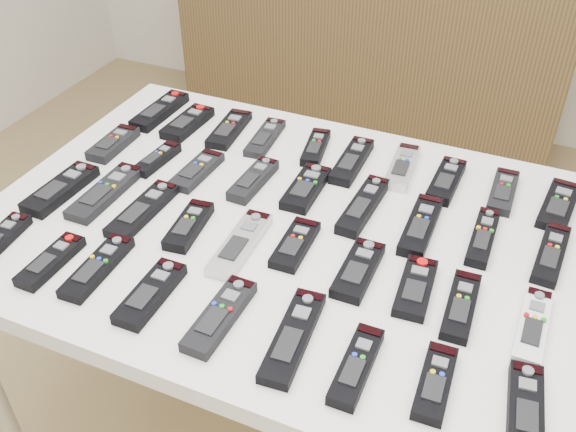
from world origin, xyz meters
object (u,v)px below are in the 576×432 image
at_px(remote_16, 421,226).
at_px(remote_32, 150,293).
at_px(remote_1, 188,123).
at_px(remote_6, 402,167).
at_px(remote_3, 265,138).
at_px(remote_25, 358,270).
at_px(remote_37, 525,409).
at_px(remote_4, 316,148).
at_px(remote_8, 503,192).
at_px(remote_35, 356,366).
at_px(remote_2, 229,129).
at_px(remote_26, 416,288).
at_px(remote_0, 160,111).
at_px(remote_23, 240,244).
at_px(table, 288,245).
at_px(sideboard, 367,42).
at_px(remote_21, 143,210).
at_px(remote_5, 352,161).
at_px(remote_22, 189,226).
at_px(remote_18, 551,254).
at_px(remote_24, 295,244).
at_px(remote_28, 533,326).
at_px(remote_34, 293,336).
at_px(remote_11, 157,159).
at_px(remote_13, 253,180).
at_px(remote_14, 306,188).
at_px(remote_7, 446,181).
at_px(remote_30, 51,261).
at_px(remote_31, 97,267).
at_px(remote_33, 220,316).
at_px(remote_36, 435,383).
at_px(remote_9, 559,205).
at_px(remote_12, 197,171).
at_px(remote_17, 483,237).
at_px(remote_15, 363,206).
at_px(remote_20, 105,192).
at_px(remote_10, 113,144).

height_order(remote_16, remote_32, same).
height_order(remote_1, remote_6, same).
height_order(remote_3, remote_25, remote_25).
height_order(remote_16, remote_37, remote_16).
distance_m(remote_4, remote_8, 0.44).
distance_m(remote_16, remote_35, 0.39).
relative_size(remote_2, remote_26, 1.15).
height_order(remote_0, remote_23, remote_0).
height_order(table, remote_3, remote_3).
xyz_separation_m(sideboard, remote_21, (0.08, -1.87, 0.35)).
bearing_deg(remote_5, remote_22, -122.50).
bearing_deg(sideboard, remote_18, -60.68).
distance_m(remote_24, remote_28, 0.45).
xyz_separation_m(remote_5, remote_18, (0.46, -0.16, -0.00)).
height_order(remote_24, remote_34, remote_34).
distance_m(remote_11, remote_13, 0.25).
height_order(remote_14, remote_28, remote_14).
xyz_separation_m(remote_7, remote_34, (-0.13, -0.56, -0.00)).
bearing_deg(remote_22, remote_21, 168.73).
bearing_deg(remote_30, remote_31, 13.95).
height_order(remote_33, remote_36, remote_33).
height_order(sideboard, remote_21, sideboard).
relative_size(remote_4, remote_9, 0.84).
relative_size(remote_0, remote_16, 1.04).
xyz_separation_m(remote_6, remote_12, (-0.43, -0.20, -0.00)).
distance_m(remote_7, remote_36, 0.57).
bearing_deg(remote_8, remote_0, 178.40).
distance_m(remote_13, remote_14, 0.12).
xyz_separation_m(remote_5, remote_23, (-0.10, -0.37, -0.00)).
bearing_deg(remote_11, remote_8, 18.77).
relative_size(remote_17, remote_25, 1.09).
height_order(remote_7, remote_28, remote_7).
bearing_deg(remote_37, remote_13, 142.61).
bearing_deg(remote_36, remote_12, 147.31).
bearing_deg(remote_3, remote_0, 173.24).
xyz_separation_m(remote_14, remote_35, (0.26, -0.42, 0.00)).
relative_size(remote_1, remote_5, 0.87).
xyz_separation_m(remote_15, remote_20, (-0.53, -0.18, -0.00)).
bearing_deg(remote_26, remote_33, -148.85).
distance_m(remote_0, remote_6, 0.66).
bearing_deg(sideboard, remote_37, -65.29).
xyz_separation_m(remote_10, remote_14, (0.50, 0.01, -0.00)).
xyz_separation_m(remote_6, remote_13, (-0.29, -0.18, 0.00)).
distance_m(remote_16, remote_31, 0.64).
bearing_deg(remote_26, remote_2, 143.02).
bearing_deg(remote_34, remote_17, 53.61).
xyz_separation_m(remote_28, remote_33, (-0.49, -0.19, 0.00)).
height_order(remote_4, remote_7, remote_7).
distance_m(remote_14, remote_32, 0.44).
xyz_separation_m(remote_2, remote_31, (0.02, -0.56, 0.00)).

